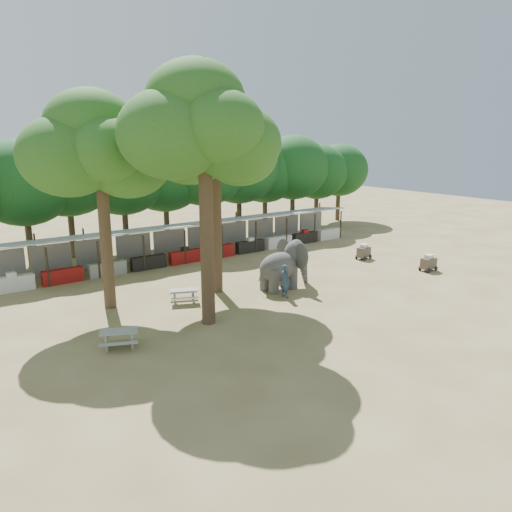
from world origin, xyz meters
TOP-DOWN VIEW (x-y plane):
  - ground at (0.00, 0.00)m, footprint 100.00×100.00m
  - vendor_stalls at (-0.00, 13.84)m, footprint 28.00×2.99m
  - yard_tree_left at (-9.13, 7.19)m, footprint 7.10×6.90m
  - yard_tree_center at (-6.13, 2.19)m, footprint 7.10×6.90m
  - yard_tree_back at (-3.13, 6.19)m, footprint 7.10×6.90m
  - backdrop_trees at (0.00, 19.00)m, footprint 46.46×5.95m
  - elephant at (0.52, 4.24)m, footprint 3.64×2.80m
  - handler at (-0.56, 2.86)m, footprint 0.46×0.68m
  - picnic_table_near at (-10.55, 1.72)m, footprint 1.98×1.90m
  - picnic_table_far at (-5.56, 5.34)m, footprint 1.88×1.81m
  - cart_front at (10.65, 1.55)m, footprint 1.12×0.74m
  - cart_back at (9.64, 6.30)m, footprint 1.26×0.96m

SIDE VIEW (x-z plane):
  - ground at x=0.00m, z-range 0.00..0.00m
  - picnic_table_far at x=-5.56m, z-range 0.11..0.85m
  - picnic_table_near at x=-10.55m, z-range 0.12..0.90m
  - cart_front at x=10.65m, z-range -0.01..1.09m
  - cart_back at x=9.64m, z-range -0.01..1.09m
  - handler at x=-0.56m, z-range 0.00..1.87m
  - vendor_stalls at x=0.00m, z-range -0.22..2.58m
  - elephant at x=0.52m, z-range 0.00..2.80m
  - backdrop_trees at x=0.00m, z-range 1.35..9.68m
  - yard_tree_left at x=-9.13m, z-range 2.69..13.71m
  - yard_tree_back at x=-3.13m, z-range 2.86..14.22m
  - yard_tree_center at x=-6.13m, z-range 3.19..15.23m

